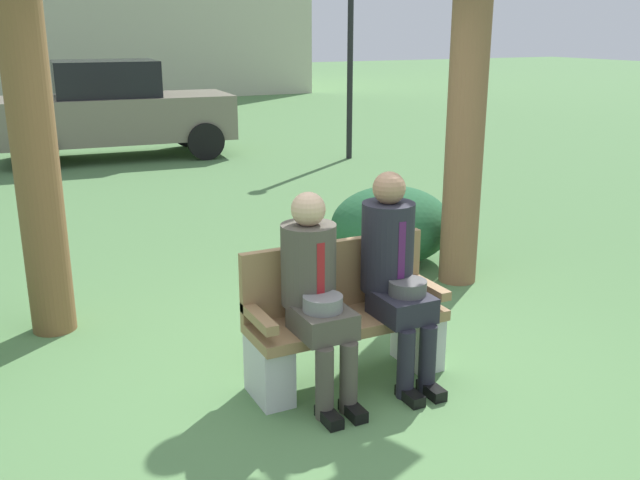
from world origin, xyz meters
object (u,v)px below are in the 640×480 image
(seated_man_left, at_px, (315,287))
(parked_car_far, at_px, (115,110))
(park_bench, at_px, (344,322))
(shrub_near_bench, at_px, (391,225))
(street_lamp, at_px, (350,36))
(seated_man_right, at_px, (394,268))

(seated_man_left, relative_size, parked_car_far, 0.32)
(seated_man_left, xyz_separation_m, parked_car_far, (0.57, 9.16, 0.12))
(park_bench, bearing_deg, seated_man_left, -154.88)
(park_bench, height_order, parked_car_far, parked_car_far)
(park_bench, height_order, shrub_near_bench, park_bench)
(park_bench, distance_m, parked_car_far, 9.05)
(parked_car_far, bearing_deg, street_lamp, -27.10)
(park_bench, height_order, street_lamp, street_lamp)
(shrub_near_bench, bearing_deg, park_bench, -128.92)
(park_bench, xyz_separation_m, shrub_near_bench, (1.55, 1.92, -0.02))
(park_bench, relative_size, shrub_near_bench, 1.08)
(park_bench, relative_size, street_lamp, 0.38)
(park_bench, bearing_deg, seated_man_right, -21.57)
(park_bench, bearing_deg, shrub_near_bench, 51.08)
(park_bench, distance_m, seated_man_right, 0.48)
(parked_car_far, xyz_separation_m, street_lamp, (3.64, -1.86, 1.25))
(park_bench, relative_size, parked_car_far, 0.32)
(seated_man_left, xyz_separation_m, street_lamp, (4.21, 7.30, 1.37))
(seated_man_left, xyz_separation_m, shrub_near_bench, (1.81, 2.04, -0.34))
(parked_car_far, relative_size, street_lamp, 1.19)
(park_bench, xyz_separation_m, seated_man_left, (-0.27, -0.12, 0.32))
(seated_man_left, height_order, shrub_near_bench, seated_man_left)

